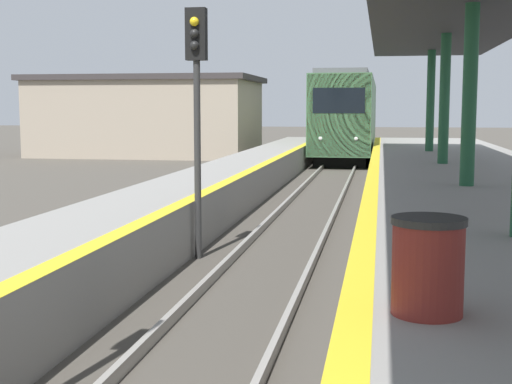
{
  "coord_description": "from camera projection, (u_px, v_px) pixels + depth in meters",
  "views": [
    {
      "loc": [
        1.84,
        -1.15,
        2.71
      ],
      "look_at": [
        -1.01,
        15.05,
        0.76
      ],
      "focal_mm": 50.0,
      "sensor_mm": 36.0,
      "label": 1
    }
  ],
  "objects": [
    {
      "name": "trash_bin",
      "position": [
        428.0,
        266.0,
        5.84
      ],
      "size": [
        0.61,
        0.61,
        0.81
      ],
      "color": "maroon",
      "rests_on": "platform_right"
    },
    {
      "name": "station_canopy",
      "position": [
        473.0,
        4.0,
        15.11
      ],
      "size": [
        4.44,
        31.49,
        4.11
      ],
      "color": "#1E5133",
      "rests_on": "platform_right"
    },
    {
      "name": "signal_mid",
      "position": [
        197.0,
        85.0,
        12.53
      ],
      "size": [
        0.36,
        0.31,
        4.44
      ],
      "color": "#2D2D2D",
      "rests_on": "ground"
    },
    {
      "name": "station_building",
      "position": [
        148.0,
        116.0,
        40.55
      ],
      "size": [
        12.48,
        7.74,
        4.45
      ],
      "color": "tan",
      "rests_on": "ground"
    },
    {
      "name": "train",
      "position": [
        349.0,
        115.0,
        41.0
      ],
      "size": [
        2.8,
        21.26,
        4.44
      ],
      "color": "black",
      "rests_on": "ground"
    }
  ]
}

